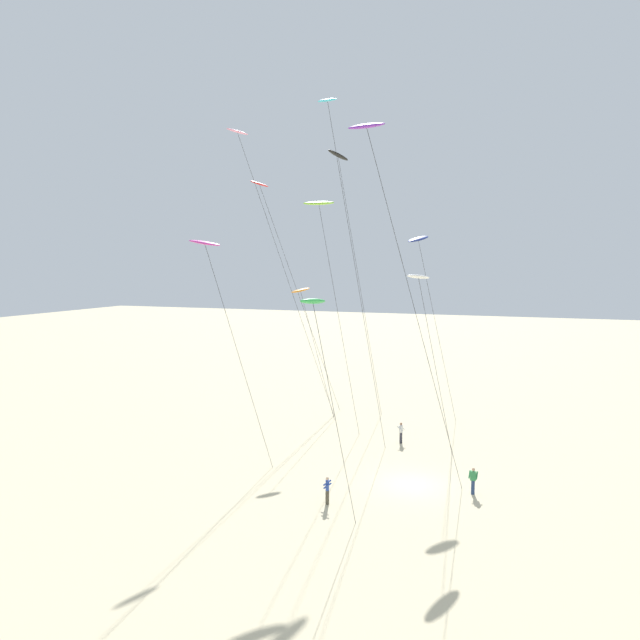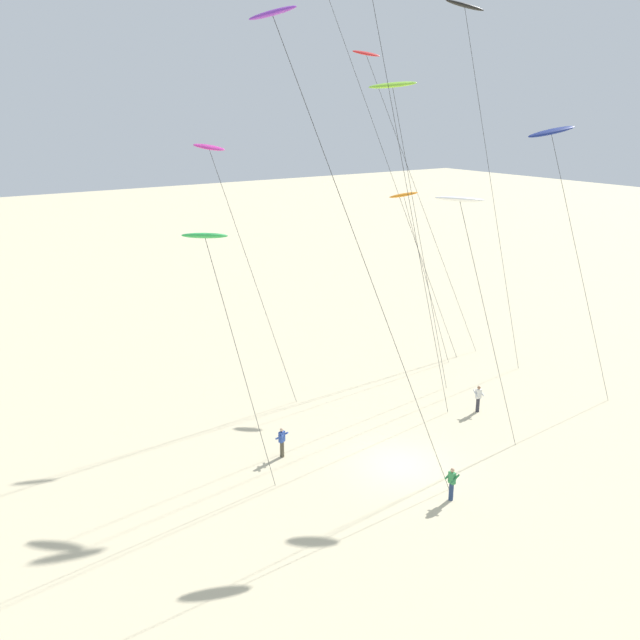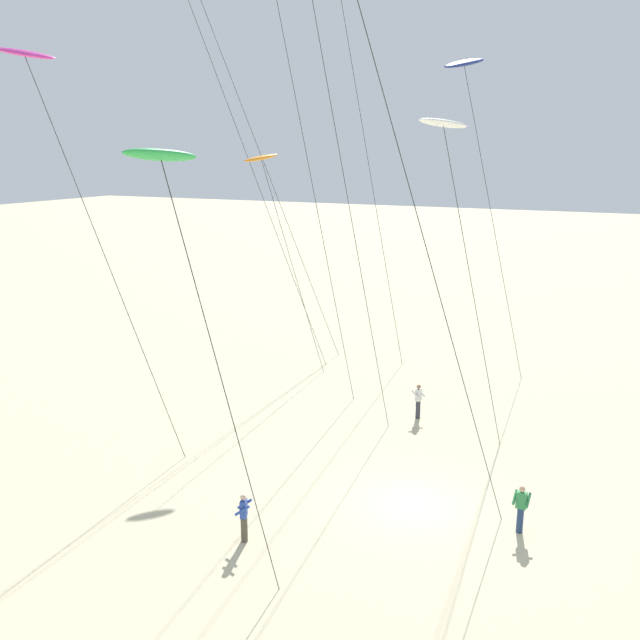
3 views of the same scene
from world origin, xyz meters
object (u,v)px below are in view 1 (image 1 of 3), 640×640
kite_cyan (330,115)px  kite_flyer_nearest (327,490)px  kite_pink (243,149)px  kite_red (263,194)px  kite_orange (301,293)px  kite_purple (369,135)px  kite_flyer_middle (401,432)px  kite_navy (419,241)px  kite_magenta (206,248)px  kite_lime (319,206)px  kite_flyer_furthest (473,480)px  kite_black (339,160)px  kite_green (314,304)px  kite_white (419,279)px

kite_cyan → kite_flyer_nearest: (-6.71, -2.13, -23.36)m
kite_pink → kite_red: kite_pink is taller
kite_orange → kite_purple: 20.66m
kite_flyer_middle → kite_navy: bearing=-7.6°
kite_red → kite_orange: bearing=-81.2°
kite_red → kite_magenta: (-13.13, -2.31, -5.08)m
kite_lime → kite_flyer_furthest: kite_lime is taller
kite_black → kite_flyer_middle: size_ratio=14.32×
kite_flyer_nearest → kite_green: bearing=-171.1°
kite_red → kite_green: 22.50m
kite_red → kite_green: size_ratio=1.70×
kite_flyer_furthest → kite_green: bearing=138.8°
kite_orange → kite_flyer_middle: kite_orange is taller
kite_purple → kite_pink: bearing=47.7°
kite_pink → kite_purple: kite_pink is taller
kite_green → kite_navy: 21.03m
kite_lime → kite_green: size_ratio=1.53×
kite_lime → kite_purple: bearing=-149.7°
kite_purple → kite_green: (-2.53, 2.12, -8.57)m
kite_black → kite_red: 7.12m
kite_lime → kite_green: (-14.45, -4.84, -6.53)m
kite_purple → kite_navy: (18.03, 0.36, -4.52)m
kite_purple → kite_navy: 18.59m
kite_red → kite_cyan: size_ratio=0.83×
kite_green → kite_navy: kite_navy is taller
kite_red → kite_navy: bearing=-77.8°
kite_orange → kite_green: bearing=-156.7°
kite_white → kite_green: bearing=165.2°
kite_navy → kite_red: bearing=102.2°
kite_magenta → kite_flyer_nearest: 16.49m
kite_flyer_middle → kite_flyer_furthest: bearing=-143.5°
kite_black → kite_white: bearing=-134.1°
kite_black → kite_magenta: kite_black is taller
kite_navy → kite_flyer_middle: (-3.84, 0.51, -15.29)m
kite_navy → kite_purple: bearing=-178.8°
kite_flyer_furthest → kite_black: bearing=46.6°
kite_black → kite_pink: bearing=129.8°
kite_black → kite_orange: kite_black is taller
kite_green → kite_navy: (20.56, -1.76, 4.05)m
kite_pink → kite_flyer_middle: kite_pink is taller
kite_red → kite_flyer_middle: size_ratio=12.80×
kite_black → kite_red: bearing=112.3°
kite_lime → kite_purple: 13.96m
kite_black → kite_purple: size_ratio=1.11×
kite_magenta → kite_green: bearing=-117.7°
kite_cyan → kite_purple: bearing=-149.3°
kite_white → kite_green: (-12.18, 3.21, -1.04)m
kite_flyer_furthest → kite_purple: bearing=138.3°
kite_navy → kite_flyer_middle: kite_navy is taller
kite_white → kite_black: bearing=45.9°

